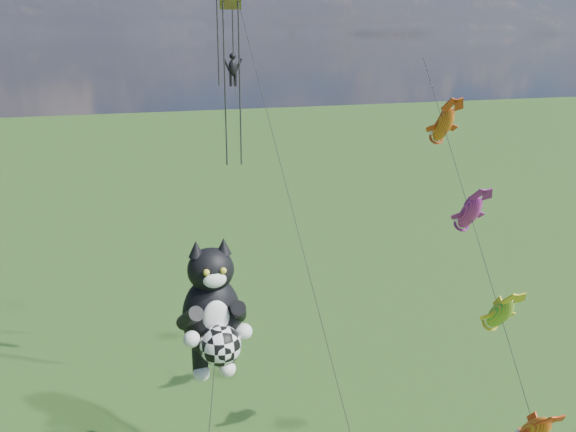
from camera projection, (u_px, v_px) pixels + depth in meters
name	position (u px, v px, depth m)	size (l,w,h in m)	color
cat_kite_rig	(213.00, 312.00, 26.46)	(3.12, 4.32, 11.16)	brown
fish_windsock_rig	(485.00, 263.00, 26.21)	(1.93, 15.90, 18.03)	brown
parafoil_rig	(234.00, 48.00, 31.56)	(2.70, 17.45, 25.66)	brown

